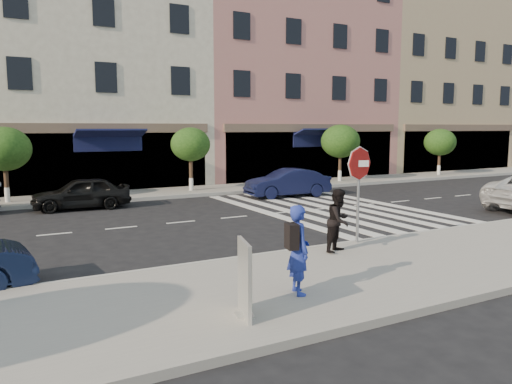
% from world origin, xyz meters
% --- Properties ---
extents(ground, '(120.00, 120.00, 0.00)m').
position_xyz_m(ground, '(0.00, 0.00, 0.00)').
color(ground, black).
rests_on(ground, ground).
extents(sidewalk_near, '(60.00, 4.50, 0.15)m').
position_xyz_m(sidewalk_near, '(0.00, -3.75, 0.07)').
color(sidewalk_near, gray).
rests_on(sidewalk_near, ground).
extents(sidewalk_far, '(60.00, 3.00, 0.15)m').
position_xyz_m(sidewalk_far, '(0.00, 11.00, 0.07)').
color(sidewalk_far, gray).
rests_on(sidewalk_far, ground).
extents(building_centre, '(11.00, 9.00, 11.00)m').
position_xyz_m(building_centre, '(-0.50, 17.00, 5.50)').
color(building_centre, '#EEE3C4').
rests_on(building_centre, ground).
extents(building_east_mid, '(13.00, 9.00, 13.00)m').
position_xyz_m(building_east_mid, '(11.50, 17.00, 6.50)').
color(building_east_mid, tan).
rests_on(building_east_mid, ground).
extents(building_east_far, '(12.00, 9.00, 12.00)m').
position_xyz_m(building_east_far, '(24.00, 17.00, 6.00)').
color(building_east_far, tan).
rests_on(building_east_far, ground).
extents(street_tree_wb, '(2.10, 2.10, 3.06)m').
position_xyz_m(street_tree_wb, '(-5.00, 10.80, 2.31)').
color(street_tree_wb, '#473323').
rests_on(street_tree_wb, sidewalk_far).
extents(street_tree_c, '(1.90, 1.90, 3.04)m').
position_xyz_m(street_tree_c, '(3.00, 10.80, 2.36)').
color(street_tree_c, '#473323').
rests_on(street_tree_c, sidewalk_far).
extents(street_tree_ea, '(2.20, 2.20, 3.19)m').
position_xyz_m(street_tree_ea, '(12.00, 10.80, 2.39)').
color(street_tree_ea, '#473323').
rests_on(street_tree_ea, sidewalk_far).
extents(street_tree_eb, '(2.00, 2.00, 2.94)m').
position_xyz_m(street_tree_eb, '(20.00, 10.80, 2.22)').
color(street_tree_eb, '#473323').
rests_on(street_tree_eb, sidewalk_far).
extents(stop_sign, '(0.89, 0.23, 2.55)m').
position_xyz_m(stop_sign, '(2.90, -1.67, 2.00)').
color(stop_sign, gray).
rests_on(stop_sign, sidewalk_near).
extents(photographer, '(0.52, 0.68, 1.65)m').
position_xyz_m(photographer, '(-0.75, -4.36, 0.98)').
color(photographer, '#213097').
rests_on(photographer, sidewalk_near).
extents(walker, '(0.94, 0.86, 1.56)m').
position_xyz_m(walker, '(1.84, -2.21, 0.93)').
color(walker, black).
rests_on(walker, sidewalk_near).
extents(poster_board, '(0.35, 0.80, 1.25)m').
position_xyz_m(poster_board, '(-2.13, -4.89, 0.76)').
color(poster_board, beige).
rests_on(poster_board, sidewalk_near).
extents(car_far_mid, '(3.78, 1.71, 1.26)m').
position_xyz_m(car_far_mid, '(-2.47, 8.47, 0.63)').
color(car_far_mid, black).
rests_on(car_far_mid, ground).
extents(car_far_right, '(4.03, 1.72, 1.29)m').
position_xyz_m(car_far_right, '(6.50, 7.60, 0.65)').
color(car_far_right, black).
rests_on(car_far_right, ground).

